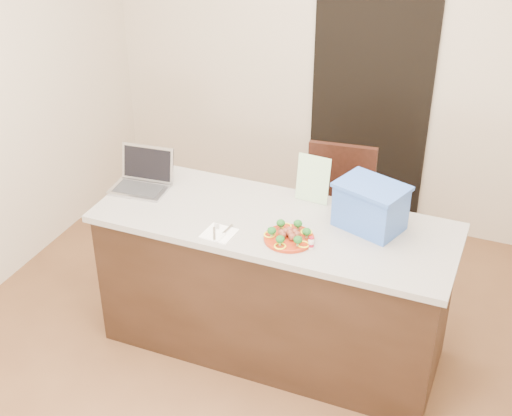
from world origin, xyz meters
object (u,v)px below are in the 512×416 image
at_px(island, 273,285).
at_px(napkin, 219,233).
at_px(laptop, 143,177).
at_px(plate, 289,238).
at_px(blue_box, 371,206).
at_px(chair, 335,211).
at_px(yogurt_bottle, 311,244).

height_order(island, napkin, napkin).
bearing_deg(napkin, laptop, 154.01).
relative_size(plate, blue_box, 0.63).
bearing_deg(blue_box, napkin, -133.44).
height_order(blue_box, chair, blue_box).
distance_m(plate, chair, 1.00).
xyz_separation_m(napkin, blue_box, (0.74, 0.38, 0.13)).
distance_m(laptop, chair, 1.31).
relative_size(island, blue_box, 4.75).
distance_m(plate, blue_box, 0.48).
bearing_deg(napkin, yogurt_bottle, 6.56).
bearing_deg(plate, blue_box, 38.66).
bearing_deg(laptop, yogurt_bottle, -18.09).
xyz_separation_m(blue_box, chair, (-0.37, 0.65, -0.47)).
height_order(plate, blue_box, blue_box).
bearing_deg(island, blue_box, 14.38).
bearing_deg(chair, plate, -96.49).
distance_m(plate, yogurt_bottle, 0.14).
relative_size(napkin, laptop, 0.46).
height_order(plate, yogurt_bottle, yogurt_bottle).
height_order(island, plate, plate).
distance_m(island, chair, 0.80).
xyz_separation_m(island, chair, (0.14, 0.78, 0.12)).
xyz_separation_m(island, blue_box, (0.51, 0.13, 0.59)).
relative_size(plate, napkin, 1.66).
relative_size(island, napkin, 12.47).
distance_m(island, blue_box, 0.79).
xyz_separation_m(napkin, chair, (0.36, 1.03, -0.34)).
xyz_separation_m(yogurt_bottle, laptop, (-1.16, 0.26, 0.04)).
bearing_deg(chair, island, -107.11).
bearing_deg(napkin, island, 48.12).
xyz_separation_m(napkin, laptop, (-0.65, 0.32, 0.06)).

